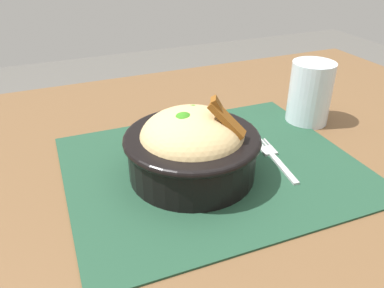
% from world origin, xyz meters
% --- Properties ---
extents(table, '(1.25, 0.86, 0.70)m').
position_xyz_m(table, '(0.00, 0.00, 0.64)').
color(table, brown).
rests_on(table, ground_plane).
extents(placemat, '(0.44, 0.36, 0.00)m').
position_xyz_m(placemat, '(0.00, -0.02, 0.70)').
color(placemat, '#1E422D').
rests_on(placemat, table).
extents(bowl, '(0.20, 0.20, 0.12)m').
position_xyz_m(bowl, '(-0.04, -0.03, 0.75)').
color(bowl, black).
rests_on(bowl, placemat).
extents(fork, '(0.03, 0.13, 0.00)m').
position_xyz_m(fork, '(0.10, -0.04, 0.71)').
color(fork, '#B3B3B3').
rests_on(fork, placemat).
extents(drinking_glass, '(0.08, 0.08, 0.11)m').
position_xyz_m(drinking_glass, '(0.23, 0.06, 0.75)').
color(drinking_glass, silver).
rests_on(drinking_glass, table).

